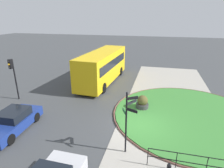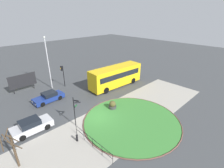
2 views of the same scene
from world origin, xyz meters
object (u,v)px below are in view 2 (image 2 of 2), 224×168
at_px(car_near_lane, 49,97).
at_px(traffic_light_near, 62,72).
at_px(billboard_left, 23,81).
at_px(bus_yellow, 116,76).
at_px(signpost_directional, 75,109).
at_px(bollard_foreground, 77,138).
at_px(car_far_lane, 32,126).
at_px(planter_near_signpost, 112,105).
at_px(lamppost_tall, 48,62).
at_px(street_tree_bare, 13,148).

relative_size(car_near_lane, traffic_light_near, 1.17).
bearing_deg(billboard_left, car_near_lane, -77.39).
height_order(bus_yellow, billboard_left, bus_yellow).
distance_m(signpost_directional, bollard_foreground, 3.02).
xyz_separation_m(signpost_directional, car_near_lane, (0.29, 7.42, -1.46)).
xyz_separation_m(bollard_foreground, billboard_left, (0.22, 15.46, 1.35)).
height_order(car_far_lane, billboard_left, billboard_left).
relative_size(bus_yellow, car_far_lane, 2.40).
relative_size(traffic_light_near, planter_near_signpost, 3.21).
xyz_separation_m(bus_yellow, traffic_light_near, (-6.51, 5.93, 0.86)).
distance_m(bollard_foreground, car_near_lane, 9.71).
relative_size(lamppost_tall, street_tree_bare, 2.29).
xyz_separation_m(signpost_directional, bus_yellow, (10.87, 4.59, -0.28)).
distance_m(signpost_directional, car_near_lane, 7.57).
bearing_deg(street_tree_bare, car_near_lane, 52.69).
bearing_deg(billboard_left, bollard_foreground, -91.36).
bearing_deg(car_near_lane, car_far_lane, 47.94).
xyz_separation_m(car_near_lane, street_tree_bare, (-6.66, -8.74, 1.35)).
bearing_deg(car_near_lane, traffic_light_near, -145.10).
xyz_separation_m(car_far_lane, billboard_left, (2.78, 10.90, 1.10)).
bearing_deg(planter_near_signpost, signpost_directional, 176.42).
distance_m(bollard_foreground, traffic_light_near, 14.07).
bearing_deg(bus_yellow, street_tree_bare, -157.47).
bearing_deg(signpost_directional, street_tree_bare, -168.30).
bearing_deg(bollard_foreground, car_near_lane, 80.55).
distance_m(car_near_lane, lamppost_tall, 5.94).
xyz_separation_m(bollard_foreground, street_tree_bare, (-5.07, 0.83, 1.55)).
relative_size(bollard_foreground, street_tree_bare, 0.22).
bearing_deg(signpost_directional, lamppost_tall, 77.16).
bearing_deg(lamppost_tall, planter_near_signpost, -76.84).
height_order(car_far_lane, traffic_light_near, traffic_light_near).
height_order(signpost_directional, street_tree_bare, street_tree_bare).
bearing_deg(street_tree_bare, traffic_light_near, 47.82).
height_order(signpost_directional, car_far_lane, signpost_directional).
distance_m(bollard_foreground, car_far_lane, 5.24).
bearing_deg(traffic_light_near, street_tree_bare, 58.04).
distance_m(car_near_lane, street_tree_bare, 11.07).
distance_m(car_far_lane, street_tree_bare, 4.67).
xyz_separation_m(car_near_lane, car_far_lane, (-4.16, -5.02, 0.05)).
xyz_separation_m(bus_yellow, street_tree_bare, (-17.25, -5.91, 0.17)).
bearing_deg(car_near_lane, bus_yellow, 162.64).
xyz_separation_m(car_far_lane, traffic_light_near, (8.23, 8.12, 2.00)).
distance_m(car_far_lane, billboard_left, 11.30).
bearing_deg(lamppost_tall, billboard_left, 151.28).
xyz_separation_m(car_near_lane, billboard_left, (-1.38, 5.88, 1.16)).
height_order(signpost_directional, bollard_foreground, signpost_directional).
bearing_deg(street_tree_bare, planter_near_signpost, 4.84).
relative_size(signpost_directional, car_far_lane, 0.87).
bearing_deg(lamppost_tall, car_far_lane, -125.95).
relative_size(bus_yellow, billboard_left, 2.39).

